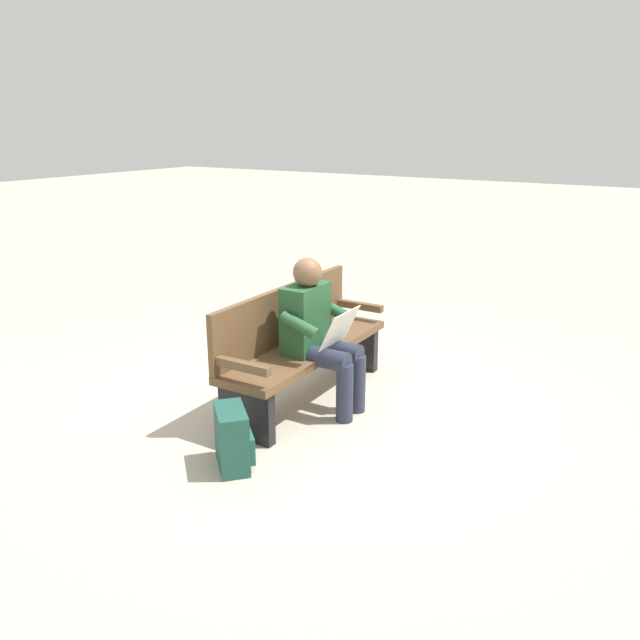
# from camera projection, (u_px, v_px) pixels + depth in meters

# --- Properties ---
(ground_plane) EXTENTS (40.00, 40.00, 0.00)m
(ground_plane) POSITION_uv_depth(u_px,v_px,m) (308.00, 398.00, 5.17)
(ground_plane) COLOR #B7AD99
(bench_near) EXTENTS (1.81, 0.52, 0.90)m
(bench_near) POSITION_uv_depth(u_px,v_px,m) (300.00, 343.00, 5.07)
(bench_near) COLOR brown
(bench_near) RESTS_ON ground
(person_seated) EXTENTS (0.58, 0.58, 1.18)m
(person_seated) POSITION_uv_depth(u_px,v_px,m) (318.00, 331.00, 4.82)
(person_seated) COLOR #23512D
(person_seated) RESTS_ON ground
(backpack) EXTENTS (0.37, 0.38, 0.40)m
(backpack) POSITION_uv_depth(u_px,v_px,m) (233.00, 439.00, 4.09)
(backpack) COLOR #1E4C42
(backpack) RESTS_ON ground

